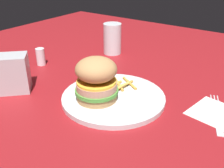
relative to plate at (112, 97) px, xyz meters
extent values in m
plane|color=maroon|center=(0.00, -0.02, -0.01)|extent=(1.60, 1.60, 0.00)
cylinder|color=silver|center=(0.00, 0.00, 0.00)|extent=(0.25, 0.25, 0.01)
cylinder|color=tan|center=(-0.02, -0.04, 0.01)|extent=(0.10, 0.10, 0.02)
cylinder|color=#4C9338|center=(-0.02, -0.04, 0.03)|extent=(0.10, 0.10, 0.01)
cylinder|color=tan|center=(-0.02, -0.04, 0.04)|extent=(0.10, 0.10, 0.02)
cylinder|color=yellow|center=(-0.02, -0.04, 0.05)|extent=(0.09, 0.09, 0.01)
ellipsoid|color=tan|center=(-0.02, -0.04, 0.08)|extent=(0.10, 0.10, 0.06)
cylinder|color=#E5B251|center=(-0.02, 0.03, 0.01)|extent=(0.05, 0.01, 0.01)
cylinder|color=gold|center=(-0.02, 0.04, 0.01)|extent=(0.01, 0.06, 0.01)
cylinder|color=gold|center=(0.01, 0.07, 0.01)|extent=(0.07, 0.04, 0.01)
cylinder|color=gold|center=(-0.02, 0.05, 0.01)|extent=(0.06, 0.05, 0.01)
cylinder|color=gold|center=(0.00, 0.06, 0.01)|extent=(0.02, 0.06, 0.01)
cylinder|color=#E5B251|center=(0.00, 0.04, 0.02)|extent=(0.01, 0.05, 0.01)
cube|color=white|center=(0.23, 0.09, -0.01)|extent=(0.13, 0.13, 0.00)
cube|color=silver|center=(0.24, 0.06, 0.00)|extent=(0.05, 0.11, 0.00)
cube|color=silver|center=(0.22, 0.12, 0.00)|extent=(0.03, 0.04, 0.00)
cylinder|color=silver|center=(0.21, 0.16, 0.00)|extent=(0.01, 0.03, 0.00)
cylinder|color=silver|center=(0.21, 0.15, 0.00)|extent=(0.01, 0.03, 0.00)
cylinder|color=silver|center=(0.20, 0.15, 0.00)|extent=(0.01, 0.03, 0.00)
cylinder|color=silver|center=(-0.19, 0.27, 0.05)|extent=(0.06, 0.06, 0.11)
cylinder|color=black|center=(-0.19, 0.27, 0.04)|extent=(0.06, 0.06, 0.08)
cube|color=#B7BABF|center=(-0.24, -0.11, 0.04)|extent=(0.11, 0.11, 0.10)
cylinder|color=white|center=(-0.32, 0.05, 0.02)|extent=(0.03, 0.03, 0.06)
camera|label=1|loc=(0.33, -0.46, 0.32)|focal=41.69mm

